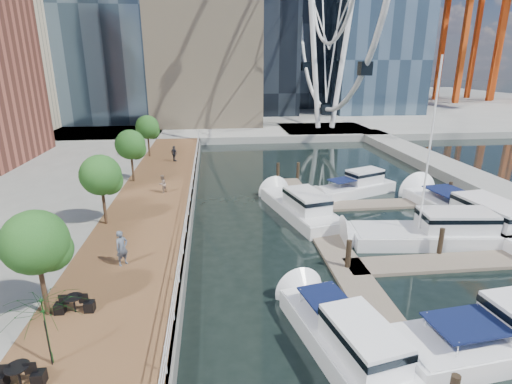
{
  "coord_description": "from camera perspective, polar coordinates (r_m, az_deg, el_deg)",
  "views": [
    {
      "loc": [
        -4.29,
        -11.26,
        11.04
      ],
      "look_at": [
        -1.55,
        13.43,
        3.0
      ],
      "focal_mm": 28.0,
      "sensor_mm": 36.0,
      "label": 1
    }
  ],
  "objects": [
    {
      "name": "yacht_foreground",
      "position": [
        20.21,
        32.31,
        -18.35
      ],
      "size": [
        10.98,
        4.08,
        2.15
      ],
      "primitive_type": null,
      "rotation": [
        0.0,
        0.0,
        1.69
      ],
      "color": "white",
      "rests_on": "ground"
    },
    {
      "name": "moored_yachts",
      "position": [
        27.78,
        23.39,
        -7.07
      ],
      "size": [
        18.38,
        33.05,
        11.5
      ],
      "color": "silver",
      "rests_on": "ground"
    },
    {
      "name": "land_far",
      "position": [
        113.83,
        -4.24,
        12.57
      ],
      "size": [
        200.0,
        114.0,
        1.0
      ],
      "primitive_type": "cube",
      "color": "gray",
      "rests_on": "ground"
    },
    {
      "name": "port_cranes",
      "position": [
        129.2,
        29.43,
        19.76
      ],
      "size": [
        40.0,
        52.0,
        38.0
      ],
      "color": "#D84C14",
      "rests_on": "ground"
    },
    {
      "name": "railing",
      "position": [
        27.99,
        -9.65,
        -2.21
      ],
      "size": [
        0.1,
        60.0,
        1.05
      ],
      "primitive_type": null,
      "color": "white",
      "rests_on": "boardwalk"
    },
    {
      "name": "seawall",
      "position": [
        28.35,
        -9.34,
        -4.15
      ],
      "size": [
        0.25,
        60.0,
        1.0
      ],
      "primitive_type": "cube",
      "color": "#595954",
      "rests_on": "ground"
    },
    {
      "name": "pedestrian_near",
      "position": [
        21.92,
        -18.62,
        -7.6
      ],
      "size": [
        0.81,
        0.81,
        1.89
      ],
      "primitive_type": "imported",
      "rotation": [
        0.0,
        0.0,
        0.79
      ],
      "color": "#495261",
      "rests_on": "boardwalk"
    },
    {
      "name": "street_trees",
      "position": [
        27.1,
        -21.33,
        2.25
      ],
      "size": [
        2.6,
        42.6,
        4.6
      ],
      "color": "#3F2B1C",
      "rests_on": "ground"
    },
    {
      "name": "breakwater",
      "position": [
        40.97,
        30.35,
        0.51
      ],
      "size": [
        4.0,
        60.0,
        1.0
      ],
      "primitive_type": "cube",
      "color": "gray",
      "rests_on": "ground"
    },
    {
      "name": "pier",
      "position": [
        66.69,
        9.79,
        8.58
      ],
      "size": [
        14.0,
        12.0,
        1.0
      ],
      "primitive_type": "cube",
      "color": "gray",
      "rests_on": "ground"
    },
    {
      "name": "boardwalk",
      "position": [
        28.69,
        -15.35,
        -4.3
      ],
      "size": [
        6.0,
        60.0,
        1.0
      ],
      "primitive_type": "cube",
      "color": "brown",
      "rests_on": "ground"
    },
    {
      "name": "pedestrian_far",
      "position": [
        43.67,
        -11.6,
        5.4
      ],
      "size": [
        0.99,
        0.98,
        1.68
      ],
      "primitive_type": "imported",
      "rotation": [
        0.0,
        0.0,
        2.36
      ],
      "color": "#2E313A",
      "rests_on": "boardwalk"
    },
    {
      "name": "ground",
      "position": [
        16.35,
        11.78,
        -25.02
      ],
      "size": [
        520.0,
        520.0,
        0.0
      ],
      "primitive_type": "plane",
      "color": "black",
      "rests_on": "ground"
    },
    {
      "name": "floating_docks",
      "position": [
        26.7,
        21.79,
        -6.71
      ],
      "size": [
        16.0,
        34.0,
        2.6
      ],
      "color": "#6D6051",
      "rests_on": "ground"
    },
    {
      "name": "pedestrian_mid",
      "position": [
        33.11,
        -13.24,
        1.14
      ],
      "size": [
        0.86,
        0.92,
        1.49
      ],
      "primitive_type": "imported",
      "rotation": [
        0.0,
        0.0,
        -2.12
      ],
      "color": "gray",
      "rests_on": "boardwalk"
    }
  ]
}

